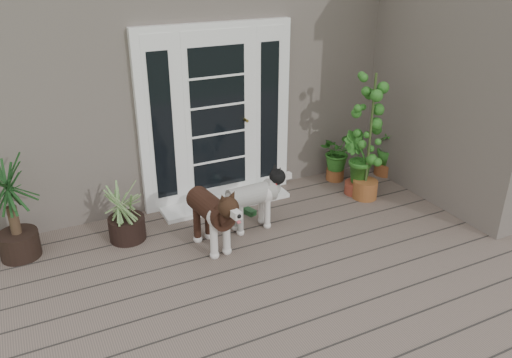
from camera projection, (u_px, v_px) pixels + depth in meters
name	position (u px, v px, depth m)	size (l,w,h in m)	color
deck	(329.00, 292.00, 4.79)	(6.20, 4.60, 0.12)	#6B5B4C
house_main	(177.00, 54.00, 7.64)	(7.40, 4.00, 3.10)	#665E54
house_wing	(484.00, 79.00, 6.24)	(1.60, 2.40, 3.10)	#665E54
door_unit	(217.00, 116.00, 6.04)	(1.90, 0.14, 2.15)	white
door_step	(226.00, 202.00, 6.31)	(1.60, 0.40, 0.05)	white
brindle_dog	(211.00, 219.00, 5.25)	(0.35, 0.82, 0.69)	#371E14
white_dog	(252.00, 204.00, 5.64)	(0.32, 0.74, 0.61)	beige
spider_plant	(125.00, 210.00, 5.41)	(0.65, 0.65, 0.70)	#9CAE6B
yucca	(12.00, 209.00, 5.02)	(0.75, 0.75, 1.09)	black
herb_a	(336.00, 159.00, 6.85)	(0.47, 0.47, 0.60)	#1F5317
herb_b	(356.00, 172.00, 6.46)	(0.40, 0.40, 0.61)	#195819
herb_c	(386.00, 157.00, 7.04)	(0.33, 0.33, 0.52)	#255819
sapling	(370.00, 136.00, 6.13)	(0.48, 0.48, 1.65)	#1D641C
clog_left	(247.00, 210.00, 6.08)	(0.13, 0.27, 0.08)	#173A1B
clog_right	(263.00, 192.00, 6.51)	(0.15, 0.31, 0.09)	#173A21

